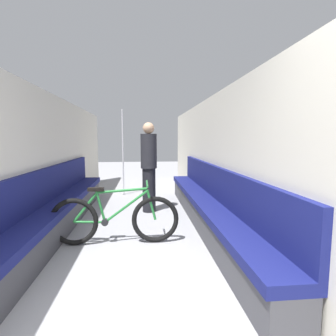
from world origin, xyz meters
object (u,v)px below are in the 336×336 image
bench_seat_row_left (57,211)px  bench_seat_row_right (207,207)px  passenger_standing (149,166)px  bicycle (115,219)px  grab_pole_near (123,154)px

bench_seat_row_left → bench_seat_row_right: 2.27m
bench_seat_row_right → passenger_standing: (-0.88, 0.95, 0.55)m
bench_seat_row_left → bicycle: bench_seat_row_left is taller
bench_seat_row_left → passenger_standing: passenger_standing is taller
bench_seat_row_right → grab_pole_near: (-1.48, 2.54, 0.70)m
bench_seat_row_right → bicycle: 1.48m
bench_seat_row_left → bench_seat_row_right: (2.27, 0.00, 0.00)m
bench_seat_row_left → grab_pole_near: 2.75m
grab_pole_near → passenger_standing: bearing=-69.6°
bench_seat_row_right → passenger_standing: passenger_standing is taller
bench_seat_row_right → bicycle: size_ratio=2.95×
bicycle → grab_pole_near: size_ratio=0.80×
bench_seat_row_left → bench_seat_row_right: bearing=0.0°
bicycle → grab_pole_near: bearing=81.3°
bench_seat_row_left → bicycle: size_ratio=2.95×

